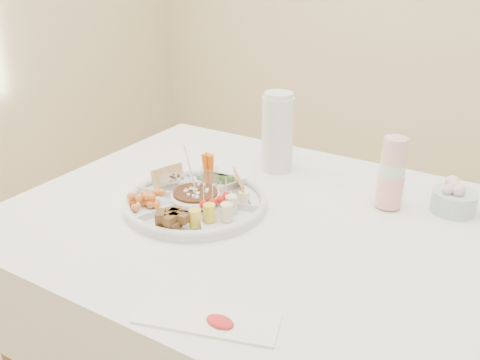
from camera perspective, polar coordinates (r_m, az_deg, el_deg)
The scene contains 13 objects.
dining_table at distance 1.52m, azimuth 5.82°, elevation -17.62°, with size 1.52×1.02×0.76m, color white.
party_tray at distance 1.38m, azimuth -5.01°, elevation -2.18°, with size 0.38×0.38×0.04m, color silver.
bean_dip at distance 1.37m, azimuth -5.02°, elevation -1.90°, with size 0.12×0.12×0.04m, color #422617.
tortillas at distance 1.38m, azimuth 0.32°, elevation -0.97°, with size 0.10×0.10×0.06m, color #B77D4C, non-canonical shape.
carrot_cucumber at distance 1.47m, azimuth -2.98°, elevation 1.41°, with size 0.10×0.10×0.09m, color orange, non-canonical shape.
pita_raisins at distance 1.47m, azimuth -8.00°, elevation 0.32°, with size 0.11×0.11×0.06m, color tan, non-canonical shape.
cherries at distance 1.37m, azimuth -10.46°, elevation -2.08°, with size 0.10×0.10×0.04m, color orange, non-canonical shape.
granola_chunks at distance 1.27m, azimuth -7.46°, elevation -4.11°, with size 0.10×0.10×0.04m, color #4A2C14, non-canonical shape.
banana_tomato at distance 1.27m, azimuth -1.64°, elevation -2.73°, with size 0.10×0.10×0.08m, color #E8C45E, non-canonical shape.
cup_stack at distance 1.40m, azimuth 16.65°, elevation 0.62°, with size 0.07×0.07×0.19m, color #B0CAA7.
thermos at distance 1.58m, azimuth 4.24°, elevation 5.47°, with size 0.10×0.10×0.25m, color silver.
flower_bowl at distance 1.45m, azimuth 22.97°, elevation -1.74°, with size 0.12×0.12×0.09m, color silver.
placemat at distance 1.00m, azimuth -3.75°, elevation -15.28°, with size 0.27×0.09×0.01m, color white.
Camera 1 is at (0.46, -1.04, 1.40)m, focal length 38.00 mm.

